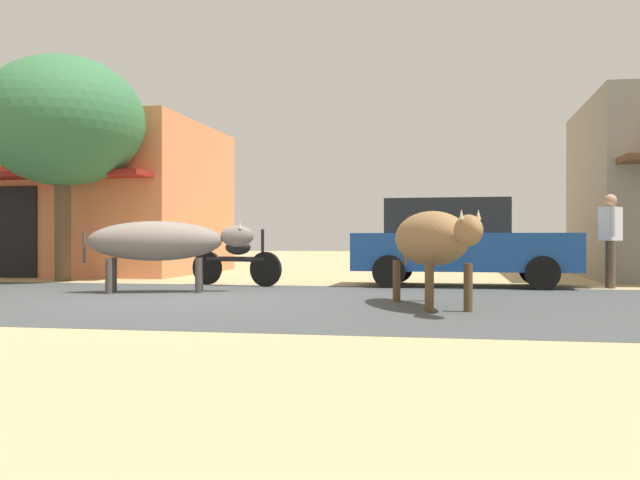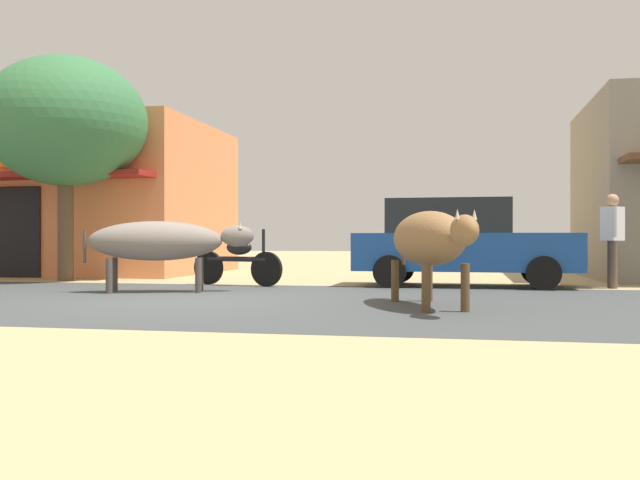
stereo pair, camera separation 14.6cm
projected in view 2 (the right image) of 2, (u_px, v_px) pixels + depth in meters
ground at (180, 300)px, 10.49m from camera, size 80.00×80.00×0.00m
asphalt_road at (180, 300)px, 10.49m from camera, size 72.00×6.75×0.00m
storefront_left_cafe at (49, 200)px, 19.22m from camera, size 8.92×6.16×3.84m
roadside_tree at (66, 122)px, 15.20m from camera, size 3.43×3.43×4.77m
parked_hatchback_car at (461, 242)px, 13.46m from camera, size 4.15×1.85×1.64m
parked_motorcycle at (238, 261)px, 13.64m from camera, size 1.93×0.63×1.08m
cow_near_brown at (160, 242)px, 11.96m from camera, size 2.76×1.33×1.19m
cow_far_dark at (429, 239)px, 9.36m from camera, size 1.45×2.81×1.26m
pedestrian_by_shop at (612, 233)px, 12.90m from camera, size 0.46×0.61×1.71m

